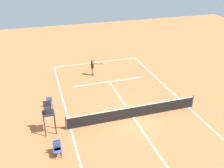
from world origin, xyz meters
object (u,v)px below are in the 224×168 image
Objects in this scene: courtside_chair_mid at (49,102)px; courtside_chair_far at (57,147)px; player_serving at (93,66)px; tennis_ball at (85,79)px; courtside_chair_near at (57,149)px; umpire_chair at (48,113)px.

courtside_chair_mid is 5.45m from courtside_chair_far.
player_serving is 1.83× the size of courtside_chair_mid.
tennis_ball is 0.07× the size of courtside_chair_far.
courtside_chair_mid is at bearing 49.33° from tennis_ball.
courtside_chair_near is at bearing 69.30° from tennis_ball.
courtside_chair_mid is at bearing -94.21° from umpire_chair.
courtside_chair_far is at bearing 95.92° from umpire_chair.
umpire_chair reaches higher than player_serving.
tennis_ball is 0.03× the size of umpire_chair.
player_serving is 11.49m from courtside_chair_far.
tennis_ball is at bearing -110.82° from courtside_chair_far.
tennis_ball is 10.68m from courtside_chair_near.
tennis_ball is 5.75m from courtside_chair_mid.
courtside_chair_near is 5.63m from courtside_chair_mid.
player_serving is 0.72× the size of umpire_chair.
player_serving is at bearing -114.12° from courtside_chair_near.
umpire_chair reaches higher than courtside_chair_near.
umpire_chair reaches higher than tennis_ball.
courtside_chair_near and courtside_chair_mid have the same top height.
player_serving is at bearing -146.23° from tennis_ball.
courtside_chair_near is 1.00× the size of courtside_chair_mid.
umpire_chair is at bearing 85.79° from courtside_chair_mid.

